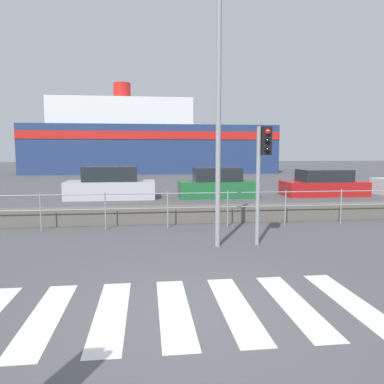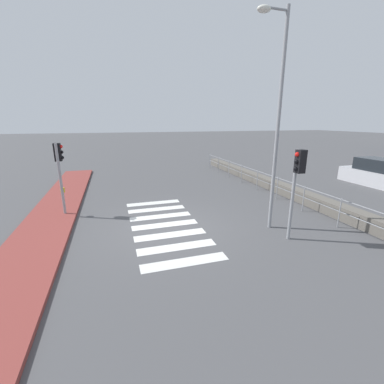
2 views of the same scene
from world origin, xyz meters
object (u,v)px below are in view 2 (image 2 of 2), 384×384
traffic_light_near (59,164)px  traffic_light_far (297,175)px  streetlamp (275,104)px  parked_car_silver (380,174)px

traffic_light_near → traffic_light_far: bearing=57.4°
traffic_light_near → streetlamp: bearing=63.5°
traffic_light_far → parked_car_silver: size_ratio=0.68×
streetlamp → parked_car_silver: size_ratio=1.63×
streetlamp → parked_car_silver: streetlamp is taller
streetlamp → parked_car_silver: (-3.42, 9.81, -3.53)m
traffic_light_near → parked_car_silver: size_ratio=0.68×
streetlamp → traffic_light_far: bearing=10.4°
traffic_light_far → parked_car_silver: (-4.52, 9.61, -1.45)m
traffic_light_far → parked_car_silver: bearing=115.2°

